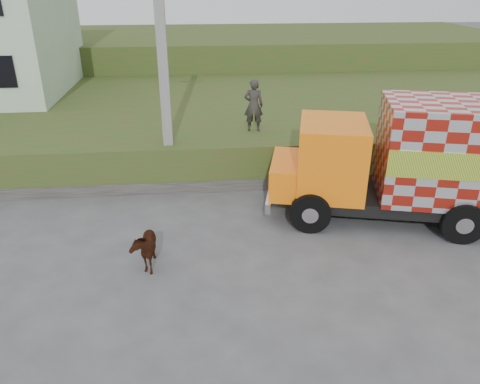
{
  "coord_description": "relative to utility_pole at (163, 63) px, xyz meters",
  "views": [
    {
      "loc": [
        -0.08,
        -9.9,
        6.49
      ],
      "look_at": [
        0.99,
        1.15,
        1.3
      ],
      "focal_mm": 35.0,
      "sensor_mm": 36.0,
      "label": 1
    }
  ],
  "objects": [
    {
      "name": "ground",
      "position": [
        1.0,
        -4.6,
        -4.08
      ],
      "size": [
        120.0,
        120.0,
        0.0
      ],
      "primitive_type": "plane",
      "color": "#474749",
      "rests_on": "ground"
    },
    {
      "name": "embankment",
      "position": [
        1.0,
        5.4,
        -3.33
      ],
      "size": [
        40.0,
        12.0,
        1.5
      ],
      "primitive_type": "cube",
      "color": "#2A551C",
      "rests_on": "ground"
    },
    {
      "name": "embankment_far",
      "position": [
        1.0,
        17.4,
        -2.58
      ],
      "size": [
        40.0,
        12.0,
        3.0
      ],
      "primitive_type": "cube",
      "color": "#2A551C",
      "rests_on": "ground"
    },
    {
      "name": "retaining_strip",
      "position": [
        -1.0,
        -0.4,
        -3.88
      ],
      "size": [
        16.0,
        0.5,
        0.4
      ],
      "primitive_type": "cube",
      "color": "#595651",
      "rests_on": "ground"
    },
    {
      "name": "utility_pole",
      "position": [
        0.0,
        0.0,
        0.0
      ],
      "size": [
        1.2,
        0.3,
        8.0
      ],
      "color": "gray",
      "rests_on": "ground"
    },
    {
      "name": "cargo_truck",
      "position": [
        7.26,
        -3.01,
        -2.29
      ],
      "size": [
        8.13,
        4.23,
        3.47
      ],
      "rotation": [
        0.0,
        0.0,
        -0.24
      ],
      "color": "black",
      "rests_on": "ground"
    },
    {
      "name": "cow",
      "position": [
        -0.46,
        -4.69,
        -3.54
      ],
      "size": [
        0.62,
        1.28,
        1.07
      ],
      "primitive_type": "imported",
      "rotation": [
        0.0,
        0.0,
        0.04
      ],
      "color": "#351E0D",
      "rests_on": "ground"
    },
    {
      "name": "pedestrian",
      "position": [
        2.91,
        1.17,
        -1.68
      ],
      "size": [
        0.7,
        0.51,
        1.79
      ],
      "primitive_type": "imported",
      "rotation": [
        0.0,
        0.0,
        3.02
      ],
      "color": "#2D2A28",
      "rests_on": "embankment"
    }
  ]
}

